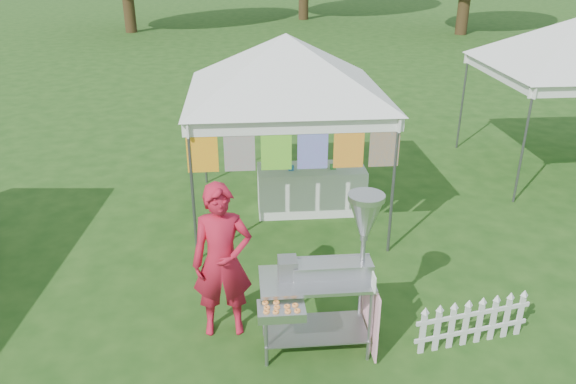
{
  "coord_description": "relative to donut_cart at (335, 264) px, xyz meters",
  "views": [
    {
      "loc": [
        -0.7,
        -5.09,
        4.32
      ],
      "look_at": [
        -0.1,
        1.93,
        1.1
      ],
      "focal_mm": 35.0,
      "sensor_mm": 36.0,
      "label": 1
    }
  ],
  "objects": [
    {
      "name": "ground",
      "position": [
        -0.24,
        -0.0,
        -1.12
      ],
      "size": [
        120.0,
        120.0,
        0.0
      ],
      "primitive_type": "plane",
      "color": "#1D4513",
      "rests_on": "ground"
    },
    {
      "name": "canopy_main",
      "position": [
        -0.24,
        3.49,
        1.87
      ],
      "size": [
        4.24,
        4.24,
        3.45
      ],
      "color": "#59595E",
      "rests_on": "ground"
    },
    {
      "name": "donut_cart",
      "position": [
        0.0,
        0.0,
        0.0
      ],
      "size": [
        1.36,
        0.93,
        1.9
      ],
      "rotation": [
        0.0,
        0.0,
        0.0
      ],
      "color": "gray",
      "rests_on": "ground"
    },
    {
      "name": "vendor",
      "position": [
        -1.22,
        0.42,
        -0.17
      ],
      "size": [
        0.7,
        0.47,
        1.9
      ],
      "primitive_type": "imported",
      "rotation": [
        0.0,
        0.0,
        0.03
      ],
      "color": "#B2152E",
      "rests_on": "ground"
    },
    {
      "name": "picket_fence",
      "position": [
        1.61,
        -0.08,
        -0.83
      ],
      "size": [
        1.42,
        0.29,
        0.56
      ],
      "rotation": [
        0.0,
        0.0,
        0.18
      ],
      "color": "silver",
      "rests_on": "ground"
    },
    {
      "name": "display_table",
      "position": [
        0.19,
        3.56,
        -0.72
      ],
      "size": [
        1.8,
        0.7,
        0.79
      ],
      "primitive_type": "cube",
      "color": "white",
      "rests_on": "ground"
    }
  ]
}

